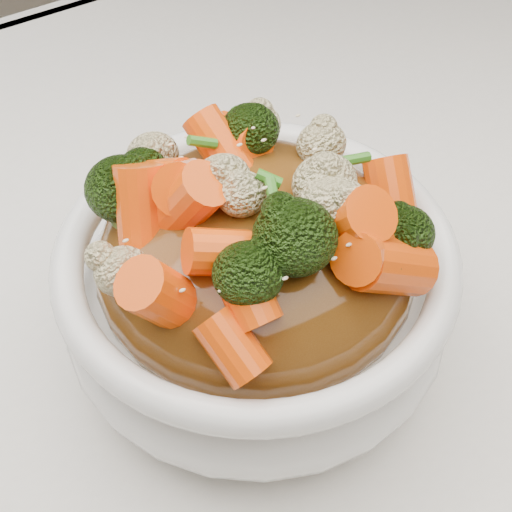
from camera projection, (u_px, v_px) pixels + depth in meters
tablecloth at (187, 330)px, 0.53m from camera, size 1.20×0.80×0.04m
bowl at (256, 295)px, 0.46m from camera, size 0.27×0.27×0.09m
sauce_base at (256, 260)px, 0.44m from camera, size 0.21×0.21×0.10m
carrots at (256, 172)px, 0.39m from camera, size 0.21×0.21×0.05m
broccoli at (256, 174)px, 0.39m from camera, size 0.21×0.21×0.05m
cauliflower at (256, 177)px, 0.39m from camera, size 0.21×0.21×0.04m
scallions at (256, 171)px, 0.39m from camera, size 0.16×0.16×0.02m
sesame_seeds at (256, 171)px, 0.39m from camera, size 0.19×0.19×0.01m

